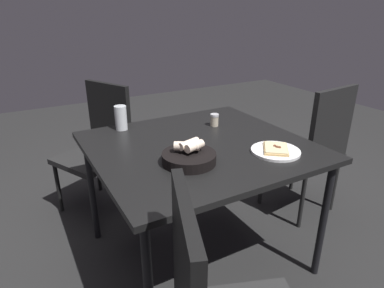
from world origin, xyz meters
The scene contains 8 objects.
ground centered at (0.00, 0.00, 0.00)m, with size 8.00×8.00×0.00m, color #242424.
dining_table centered at (0.00, 0.00, 0.69)m, with size 1.07×1.15×0.75m.
pizza_plate centered at (-0.29, -0.29, 0.76)m, with size 0.25×0.25×0.04m.
bread_basket centered at (-0.18, 0.16, 0.78)m, with size 0.26×0.26×0.11m.
beer_glass centered at (0.44, 0.30, 0.82)m, with size 0.07×0.07×0.15m.
pepper_shaker centered at (0.21, -0.24, 0.79)m, with size 0.05×0.05×0.08m.
chair_far centered at (0.01, -0.94, 0.55)m, with size 0.48×0.48×0.98m.
chair_spare centered at (0.88, 0.34, 0.52)m, with size 0.59×0.59×0.94m.
Camera 1 is at (-1.45, 0.86, 1.45)m, focal length 31.07 mm.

